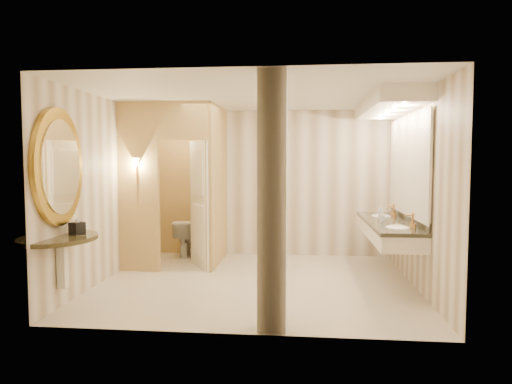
# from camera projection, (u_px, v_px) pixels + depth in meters

# --- Properties ---
(floor) EXTENTS (4.50, 4.50, 0.00)m
(floor) POSITION_uv_depth(u_px,v_px,m) (256.00, 282.00, 6.66)
(floor) COLOR beige
(floor) RESTS_ON ground
(ceiling) EXTENTS (4.50, 4.50, 0.00)m
(ceiling) POSITION_uv_depth(u_px,v_px,m) (256.00, 95.00, 6.47)
(ceiling) COLOR silver
(ceiling) RESTS_ON wall_back
(wall_back) EXTENTS (4.50, 0.02, 2.70)m
(wall_back) POSITION_uv_depth(u_px,v_px,m) (266.00, 183.00, 8.55)
(wall_back) COLOR silver
(wall_back) RESTS_ON floor
(wall_front) EXTENTS (4.50, 0.02, 2.70)m
(wall_front) POSITION_uv_depth(u_px,v_px,m) (236.00, 203.00, 4.58)
(wall_front) COLOR silver
(wall_front) RESTS_ON floor
(wall_left) EXTENTS (0.02, 4.00, 2.70)m
(wall_left) POSITION_uv_depth(u_px,v_px,m) (106.00, 189.00, 6.78)
(wall_left) COLOR silver
(wall_left) RESTS_ON floor
(wall_right) EXTENTS (0.02, 4.00, 2.70)m
(wall_right) POSITION_uv_depth(u_px,v_px,m) (417.00, 191.00, 6.34)
(wall_right) COLOR silver
(wall_right) RESTS_ON floor
(toilet_closet) EXTENTS (1.50, 1.55, 2.70)m
(toilet_closet) POSITION_uv_depth(u_px,v_px,m) (195.00, 184.00, 7.63)
(toilet_closet) COLOR tan
(toilet_closet) RESTS_ON floor
(wall_sconce) EXTENTS (0.14, 0.14, 0.42)m
(wall_sconce) POSITION_uv_depth(u_px,v_px,m) (137.00, 163.00, 7.15)
(wall_sconce) COLOR #C4873E
(wall_sconce) RESTS_ON toilet_closet
(vanity) EXTENTS (0.75, 2.55, 2.09)m
(vanity) POSITION_uv_depth(u_px,v_px,m) (392.00, 170.00, 6.75)
(vanity) COLOR white
(vanity) RESTS_ON floor
(console_shelf) EXTENTS (1.07, 1.07, 1.99)m
(console_shelf) POSITION_uv_depth(u_px,v_px,m) (59.00, 197.00, 5.39)
(console_shelf) COLOR black
(console_shelf) RESTS_ON floor
(pillar) EXTENTS (0.30, 0.30, 2.70)m
(pillar) POSITION_uv_depth(u_px,v_px,m) (272.00, 202.00, 4.74)
(pillar) COLOR white
(pillar) RESTS_ON floor
(tissue_box) EXTENTS (0.19, 0.19, 0.15)m
(tissue_box) POSITION_uv_depth(u_px,v_px,m) (77.00, 228.00, 5.59)
(tissue_box) COLOR black
(tissue_box) RESTS_ON console_shelf
(toilet) EXTENTS (0.41, 0.68, 0.68)m
(toilet) POSITION_uv_depth(u_px,v_px,m) (186.00, 238.00, 8.50)
(toilet) COLOR white
(toilet) RESTS_ON floor
(soap_bottle_a) EXTENTS (0.08, 0.08, 0.14)m
(soap_bottle_a) POSITION_uv_depth(u_px,v_px,m) (382.00, 217.00, 6.71)
(soap_bottle_a) COLOR beige
(soap_bottle_a) RESTS_ON vanity
(soap_bottle_b) EXTENTS (0.09, 0.09, 0.11)m
(soap_bottle_b) POSITION_uv_depth(u_px,v_px,m) (382.00, 215.00, 7.06)
(soap_bottle_b) COLOR silver
(soap_bottle_b) RESTS_ON vanity
(soap_bottle_c) EXTENTS (0.11, 0.11, 0.22)m
(soap_bottle_c) POSITION_uv_depth(u_px,v_px,m) (381.00, 212.00, 7.01)
(soap_bottle_c) COLOR #C6B28C
(soap_bottle_c) RESTS_ON vanity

